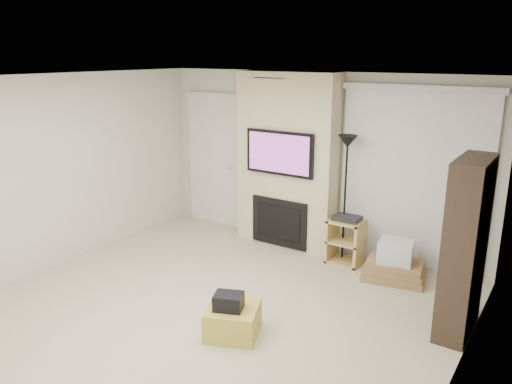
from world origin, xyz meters
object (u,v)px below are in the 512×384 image
Objects in this scene: ottoman at (233,321)px; floor_lamp at (347,163)px; bookshelf at (465,248)px; av_stand at (346,238)px; box_stack at (395,264)px.

floor_lamp is at bearing 86.88° from ottoman.
floor_lamp reaches higher than ottoman.
ottoman is at bearing -93.12° from floor_lamp.
bookshelf is at bearing 35.75° from ottoman.
av_stand is at bearing -45.13° from floor_lamp.
av_stand is 0.75m from box_stack.
av_stand is (0.21, 2.29, 0.20)m from ottoman.
box_stack is 0.46× the size of bookshelf.
floor_lamp is 2.06× the size of box_stack.
bookshelf reaches higher than av_stand.
box_stack reaches higher than ottoman.
av_stand reaches higher than ottoman.
bookshelf is (1.73, -1.04, -0.45)m from floor_lamp.
av_stand is at bearing 149.89° from bookshelf.
floor_lamp is 2.61× the size of av_stand.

